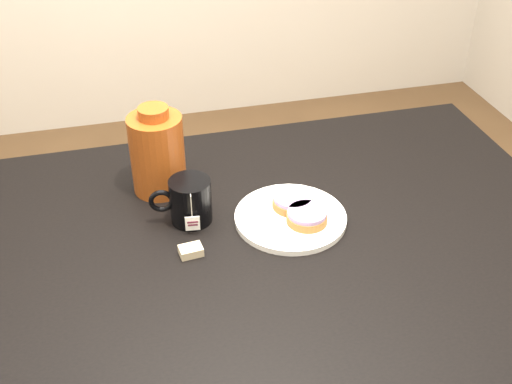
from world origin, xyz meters
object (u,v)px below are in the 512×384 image
plate (290,217)px  bagel_package (157,153)px  table (248,271)px  mug (190,200)px  teabag_pouch (191,251)px  bagel_back (293,201)px  bagel_front (307,216)px

plate → bagel_package: bagel_package is taller
table → mug: mug is taller
mug → teabag_pouch: size_ratio=2.99×
teabag_pouch → plate: bearing=14.7°
bagel_back → bagel_front: size_ratio=0.76×
mug → teabag_pouch: mug is taller
table → plate: plate is taller
bagel_back → bagel_front: 0.06m
bagel_back → plate: bearing=-113.7°
plate → teabag_pouch: teabag_pouch is taller
table → teabag_pouch: 0.15m
teabag_pouch → bagel_package: bearing=96.5°
plate → bagel_front: bearing=-47.5°
bagel_back → bagel_package: size_ratio=0.45×
plate → mug: bearing=165.0°
bagel_package → teabag_pouch: bearing=-83.5°
teabag_pouch → bagel_package: bagel_package is taller
bagel_front → table: bearing=-174.2°
teabag_pouch → table: bearing=7.9°
bagel_front → teabag_pouch: 0.25m
plate → table: bearing=-157.9°
table → bagel_package: (-0.15, 0.23, 0.18)m
bagel_back → bagel_front: same height
bagel_back → teabag_pouch: bearing=-159.3°
plate → teabag_pouch: (-0.22, -0.06, 0.00)m
plate → mug: size_ratio=1.75×
bagel_front → mug: size_ratio=0.89×
mug → bagel_package: bagel_package is taller
bagel_front → bagel_package: size_ratio=0.59×
mug → plate: bearing=-8.6°
plate → mug: (-0.20, 0.05, 0.04)m
plate → bagel_back: (0.01, 0.03, 0.02)m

